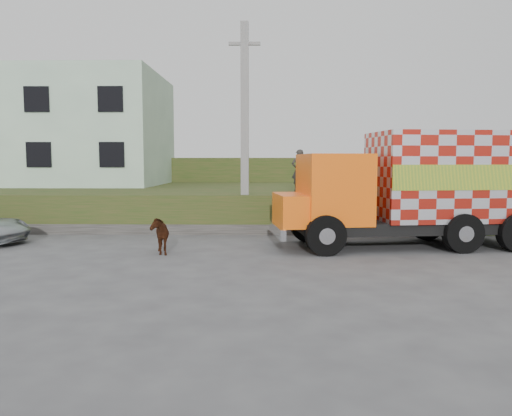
{
  "coord_description": "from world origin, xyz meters",
  "views": [
    {
      "loc": [
        -0.18,
        -14.65,
        2.78
      ],
      "look_at": [
        -0.5,
        1.14,
        1.3
      ],
      "focal_mm": 35.0,
      "sensor_mm": 36.0,
      "label": 1
    }
  ],
  "objects_px": {
    "utility_pole": "(245,127)",
    "cargo_truck": "(418,188)",
    "pedestrian": "(299,170)",
    "cow": "(158,234)"
  },
  "relations": [
    {
      "from": "cargo_truck",
      "to": "utility_pole",
      "type": "bearing_deg",
      "value": 145.44
    },
    {
      "from": "cargo_truck",
      "to": "cow",
      "type": "bearing_deg",
      "value": -177.64
    },
    {
      "from": "utility_pole",
      "to": "cow",
      "type": "xyz_separation_m",
      "value": [
        -2.44,
        -4.37,
        -3.5
      ]
    },
    {
      "from": "pedestrian",
      "to": "cow",
      "type": "bearing_deg",
      "value": 45.74
    },
    {
      "from": "cow",
      "to": "pedestrian",
      "type": "distance_m",
      "value": 8.32
    },
    {
      "from": "cow",
      "to": "pedestrian",
      "type": "bearing_deg",
      "value": 36.77
    },
    {
      "from": "cargo_truck",
      "to": "cow",
      "type": "relative_size",
      "value": 6.32
    },
    {
      "from": "cargo_truck",
      "to": "pedestrian",
      "type": "distance_m",
      "value": 6.33
    },
    {
      "from": "utility_pole",
      "to": "cargo_truck",
      "type": "bearing_deg",
      "value": -27.3
    },
    {
      "from": "utility_pole",
      "to": "pedestrian",
      "type": "relative_size",
      "value": 4.46
    }
  ]
}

